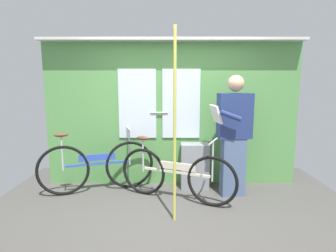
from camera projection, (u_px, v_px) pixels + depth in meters
ground_plane at (173, 225)px, 3.25m from camera, size 5.06×4.36×0.04m
train_door_wall at (171, 111)px, 4.42m from camera, size 4.06×0.28×2.33m
bicycle_near_door at (97, 166)px, 4.17m from camera, size 1.68×0.65×0.97m
bicycle_leaning_behind at (176, 174)px, 3.87m from camera, size 1.63×0.78×0.91m
passenger_reading_newspaper at (234, 133)px, 3.96m from camera, size 0.61×0.54×1.77m
trash_bin_by_wall at (195, 166)px, 4.34m from camera, size 0.44×0.28×0.72m
handrail_pole at (175, 128)px, 3.17m from camera, size 0.04×0.04×2.29m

